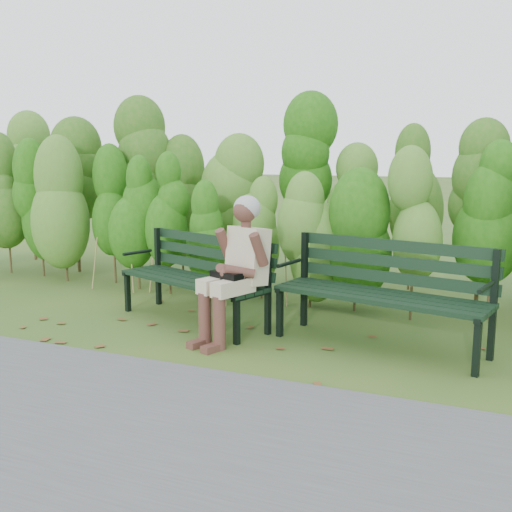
% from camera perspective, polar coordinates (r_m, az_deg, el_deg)
% --- Properties ---
extents(ground, '(80.00, 80.00, 0.00)m').
position_cam_1_polar(ground, '(5.93, -1.32, -7.70)').
color(ground, '#2E5220').
extents(footpath, '(60.00, 2.50, 0.01)m').
position_cam_1_polar(footpath, '(4.16, -14.32, -15.87)').
color(footpath, '#474749').
rests_on(footpath, ground).
extents(hedge_band, '(11.04, 1.67, 2.42)m').
position_cam_1_polar(hedge_band, '(7.41, 4.56, 5.73)').
color(hedge_band, '#47381E').
rests_on(hedge_band, ground).
extents(leaf_litter, '(5.64, 2.04, 0.01)m').
position_cam_1_polar(leaf_litter, '(6.01, -2.19, -7.42)').
color(leaf_litter, brown).
rests_on(leaf_litter, ground).
extents(bench_left, '(1.92, 1.19, 0.92)m').
position_cam_1_polar(bench_left, '(6.40, -5.43, -1.44)').
color(bench_left, black).
rests_on(bench_left, ground).
extents(bench_right, '(2.05, 1.03, 0.98)m').
position_cam_1_polar(bench_right, '(5.67, 12.18, -2.68)').
color(bench_right, black).
rests_on(bench_right, ground).
extents(seated_woman, '(0.64, 0.88, 1.39)m').
position_cam_1_polar(seated_woman, '(5.68, -1.81, -0.42)').
color(seated_woman, '#C9B394').
rests_on(seated_woman, ground).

